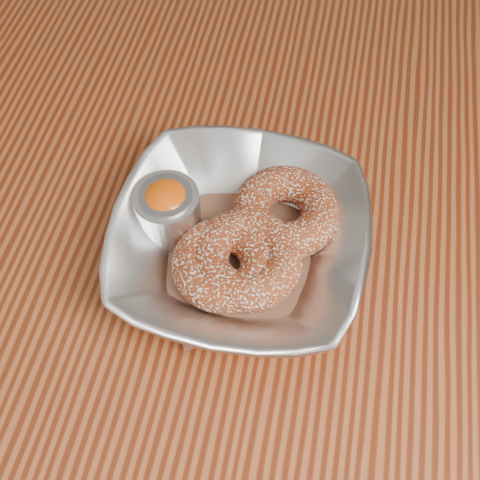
% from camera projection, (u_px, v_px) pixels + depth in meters
% --- Properties ---
extents(ground_plane, '(4.00, 4.00, 0.00)m').
position_uv_depth(ground_plane, '(239.00, 409.00, 1.18)').
color(ground_plane, '#565659').
rests_on(ground_plane, ground).
extents(table, '(1.20, 0.80, 0.75)m').
position_uv_depth(table, '(239.00, 257.00, 0.62)').
color(table, brown).
rests_on(table, ground_plane).
extents(serving_bowl, '(0.22, 0.22, 0.05)m').
position_uv_depth(serving_bowl, '(240.00, 242.00, 0.49)').
color(serving_bowl, silver).
rests_on(serving_bowl, table).
extents(parchment, '(0.20, 0.20, 0.00)m').
position_uv_depth(parchment, '(240.00, 252.00, 0.50)').
color(parchment, brown).
rests_on(parchment, table).
extents(donut_back, '(0.11, 0.11, 0.03)m').
position_uv_depth(donut_back, '(285.00, 212.00, 0.50)').
color(donut_back, maroon).
rests_on(donut_back, parchment).
extents(donut_front, '(0.12, 0.12, 0.03)m').
position_uv_depth(donut_front, '(246.00, 259.00, 0.48)').
color(donut_front, maroon).
rests_on(donut_front, parchment).
extents(donut_extra, '(0.11, 0.11, 0.03)m').
position_uv_depth(donut_extra, '(224.00, 264.00, 0.47)').
color(donut_extra, maroon).
rests_on(donut_extra, parchment).
extents(ramekin, '(0.06, 0.06, 0.05)m').
position_uv_depth(ramekin, '(168.00, 209.00, 0.49)').
color(ramekin, silver).
rests_on(ramekin, table).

